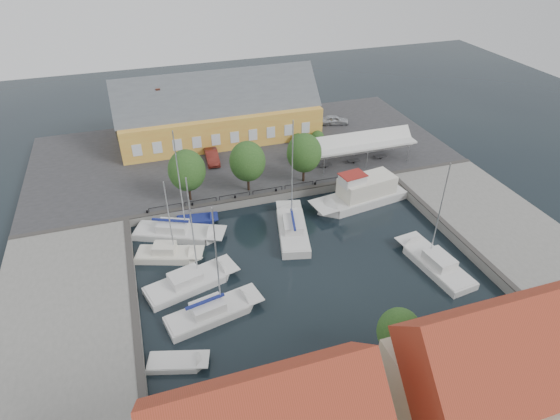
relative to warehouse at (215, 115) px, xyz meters
name	(u,v)px	position (x,y,z in m)	size (l,w,h in m)	color
ground	(298,253)	(2.60, -28.36, -4.43)	(140.00, 140.00, 0.00)	black
north_quay	(242,153)	(2.60, -5.36, -3.93)	(56.00, 26.00, 1.00)	#2D2D30
west_quay	(66,312)	(-19.40, -30.36, -3.93)	(12.00, 24.00, 1.00)	slate
east_quay	(492,221)	(24.60, -30.36, -3.93)	(12.00, 24.00, 1.00)	slate
quay_edge_fittings	(284,219)	(2.62, -23.61, -3.37)	(56.00, 24.72, 0.40)	#383533
warehouse	(215,115)	(0.00, 0.00, 0.00)	(28.56, 14.00, 9.55)	gold
tent_canopy	(362,143)	(16.60, -13.86, -0.74)	(14.00, 4.00, 2.83)	silver
quay_trees	(247,161)	(0.60, -16.36, 0.45)	(18.20, 4.20, 6.30)	black
car_silver	(335,120)	(18.38, -1.25, -2.70)	(1.73, 4.30, 1.47)	#B9BCC1
car_red	(212,157)	(-2.11, -7.74, -2.67)	(1.61, 4.63, 1.52)	#5B1A14
center_sailboat	(292,230)	(3.17, -24.89, -4.06)	(5.02, 10.00, 13.20)	silver
trawler	(362,195)	(13.02, -21.62, -3.41)	(12.27, 5.23, 5.00)	silver
east_boat_c	(435,265)	(14.61, -34.56, -4.17)	(3.95, 9.45, 11.63)	silver
west_boat_a	(178,234)	(-8.69, -21.53, -4.16)	(9.96, 6.54, 12.81)	silver
west_boat_b	(168,256)	(-10.07, -25.00, -4.17)	(7.03, 4.37, 9.44)	silver
west_boat_c	(190,284)	(-8.66, -29.78, -4.17)	(9.19, 5.13, 11.90)	silver
west_boat_d	(212,314)	(-7.42, -34.19, -4.16)	(8.89, 4.31, 11.50)	silver
launch_sw	(177,364)	(-11.00, -38.39, -4.34)	(5.02, 3.02, 0.98)	silver
launch_nw	(197,221)	(-6.31, -19.56, -4.34)	(4.79, 2.41, 0.88)	navy
townhouses	(472,410)	(4.52, -51.60, 1.40)	(36.30, 8.50, 12.00)	tan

